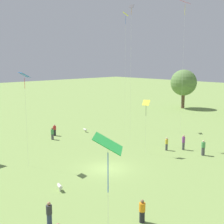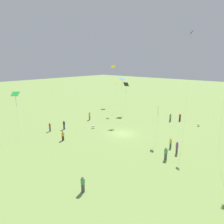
% 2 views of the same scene
% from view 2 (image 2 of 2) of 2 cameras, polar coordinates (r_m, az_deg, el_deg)
% --- Properties ---
extents(ground_plane, '(240.00, 240.00, 0.00)m').
position_cam_2_polar(ground_plane, '(40.84, 2.87, -5.68)').
color(ground_plane, '#7A994C').
extents(person_0, '(0.53, 0.53, 1.80)m').
position_cam_2_polar(person_0, '(50.12, -5.89, -1.05)').
color(person_0, '#847056').
rests_on(person_0, ground_plane).
extents(person_1, '(0.48, 0.48, 1.69)m').
position_cam_2_polar(person_1, '(43.55, -15.93, -3.79)').
color(person_1, '#333D5B').
rests_on(person_1, ground_plane).
extents(person_2, '(0.64, 0.64, 1.68)m').
position_cam_2_polar(person_2, '(51.39, 17.32, -1.32)').
color(person_2, '#232328').
rests_on(person_2, ground_plane).
extents(person_3, '(0.63, 0.63, 1.80)m').
position_cam_2_polar(person_3, '(31.30, 13.87, -10.44)').
color(person_3, '#4C4C51').
rests_on(person_3, ground_plane).
extents(person_4, '(0.62, 0.62, 1.64)m').
position_cam_2_polar(person_4, '(38.15, -12.71, -6.12)').
color(person_4, '#232328').
rests_on(person_4, ground_plane).
extents(person_5, '(0.56, 0.56, 1.69)m').
position_cam_2_polar(person_5, '(50.51, 14.99, -1.40)').
color(person_5, '#4C4C51').
rests_on(person_5, ground_plane).
extents(person_6, '(0.37, 0.37, 1.87)m').
position_cam_2_polar(person_6, '(33.56, 16.60, -8.85)').
color(person_6, '#4C4C51').
rests_on(person_6, ground_plane).
extents(person_7, '(0.48, 0.48, 1.61)m').
position_cam_2_polar(person_7, '(35.38, 15.07, -7.82)').
color(person_7, '#4C4C51').
rests_on(person_7, ground_plane).
extents(person_8, '(0.55, 0.55, 1.79)m').
position_cam_2_polar(person_8, '(44.08, -12.43, -3.33)').
color(person_8, '#333D5B').
rests_on(person_8, ground_plane).
extents(person_9, '(0.59, 0.59, 1.78)m').
position_cam_2_polar(person_9, '(23.86, -7.63, -18.19)').
color(person_9, '#4C4C51').
rests_on(person_9, ground_plane).
extents(kite_2, '(1.48, 1.41, 11.85)m').
position_cam_2_polar(kite_2, '(66.55, 0.30, 11.51)').
color(kite_2, yellow).
rests_on(kite_2, ground_plane).
extents(kite_3, '(1.66, 1.68, 8.09)m').
position_cam_2_polar(kite_3, '(40.55, -23.94, 4.12)').
color(kite_3, green).
rests_on(kite_3, ground_plane).
extents(kite_4, '(0.72, 0.59, 17.84)m').
position_cam_2_polar(kite_4, '(38.55, 19.86, 16.28)').
color(kite_4, black).
rests_on(kite_4, ground_plane).
extents(kite_5, '(0.97, 1.36, 7.96)m').
position_cam_2_polar(kite_5, '(55.11, 3.70, 7.06)').
color(kite_5, black).
rests_on(kite_5, ground_plane).
extents(kite_7, '(1.12, 1.01, 9.77)m').
position_cam_2_polar(kite_7, '(46.98, 2.66, 8.38)').
color(kite_7, blue).
rests_on(kite_7, ground_plane).
extents(kite_8, '(0.97, 0.83, 6.40)m').
position_cam_2_polar(kite_8, '(36.02, 11.98, 1.15)').
color(kite_8, yellow).
rests_on(kite_8, ground_plane).
extents(kite_9, '(1.11, 1.15, 8.50)m').
position_cam_2_polar(kite_9, '(54.92, 1.01, 7.84)').
color(kite_9, yellow).
rests_on(kite_9, ground_plane).
extents(dog_0, '(0.85, 0.39, 0.53)m').
position_cam_2_polar(dog_0, '(48.69, 21.66, -3.03)').
color(dog_0, silver).
rests_on(dog_0, ground_plane).
extents(dog_1, '(0.80, 0.47, 0.60)m').
position_cam_2_polar(dog_1, '(44.06, -4.86, -3.71)').
color(dog_1, silver).
rests_on(dog_1, ground_plane).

